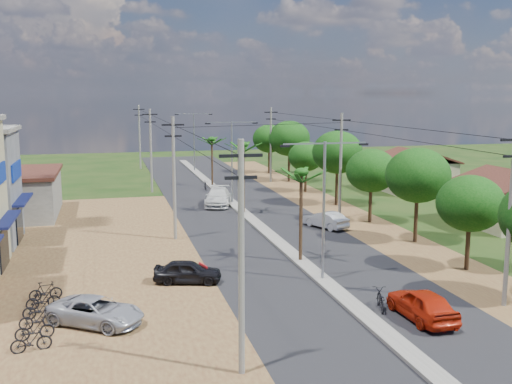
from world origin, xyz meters
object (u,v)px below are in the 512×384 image
car_parked_dark (188,272)px  parked_scooter_row (39,313)px  moto_rider_east (380,300)px  car_red_near (422,305)px  roadside_sign (203,272)px  car_parked_silver (96,312)px  car_silver_mid (325,220)px  car_white_far (218,197)px

car_parked_dark → parked_scooter_row: (-7.53, -4.30, -0.15)m
moto_rider_east → parked_scooter_row: 16.38m
car_red_near → car_parked_dark: bearing=-41.6°
car_red_near → roadside_sign: (-9.04, 8.68, -0.29)m
car_parked_dark → car_parked_silver: bearing=151.5°
car_parked_dark → roadside_sign: 1.05m
car_parked_silver → moto_rider_east: size_ratio=2.39×
car_parked_dark → roadside_sign: bearing=-51.0°
car_silver_mid → moto_rider_east: bearing=53.5°
car_parked_silver → roadside_sign: bearing=-12.2°
car_white_far → moto_rider_east: car_white_far is taller
car_silver_mid → roadside_sign: 15.81m
car_silver_mid → roadside_sign: bearing=18.6°
car_red_near → car_white_far: size_ratio=0.78×
car_silver_mid → car_parked_dark: 16.79m
moto_rider_east → car_parked_dark: bearing=-20.1°
car_silver_mid → car_parked_silver: (-17.46, -16.37, -0.03)m
car_parked_dark → moto_rider_east: size_ratio=2.00×
car_silver_mid → roadside_sign: (-11.55, -10.79, -0.20)m
car_red_near → moto_rider_east: car_red_near is taller
car_parked_silver → moto_rider_east: car_parked_silver is taller
moto_rider_east → car_silver_mid: bearing=-85.2°
car_white_far → car_parked_dark: (-6.00, -22.85, -0.16)m
moto_rider_east → roadside_sign: (-7.75, 6.96, -0.04)m
car_silver_mid → car_parked_silver: 23.93m
car_red_near → parked_scooter_row: size_ratio=0.60×
parked_scooter_row → car_white_far: bearing=63.5°
moto_rider_east → car_white_far: bearing=-67.9°
car_silver_mid → car_white_far: 13.34m
car_silver_mid → roadside_sign: car_silver_mid is taller
parked_scooter_row → car_parked_dark: bearing=29.7°
car_red_near → car_parked_dark: (-9.99, 8.26, -0.10)m
car_silver_mid → moto_rider_east: (-3.80, -17.75, -0.16)m
car_white_far → parked_scooter_row: (-13.53, -27.15, -0.31)m
moto_rider_east → parked_scooter_row: size_ratio=0.26×
car_white_far → car_red_near: bearing=-68.2°
roadside_sign → parked_scooter_row: (-8.48, -4.71, 0.04)m
car_white_far → roadside_sign: (-5.05, -22.44, -0.35)m
car_parked_dark → parked_scooter_row: size_ratio=0.52×
car_silver_mid → car_parked_dark: size_ratio=1.06×
car_silver_mid → car_parked_silver: car_silver_mid is taller
car_parked_silver → car_parked_dark: bearing=-9.4°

